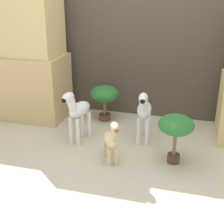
# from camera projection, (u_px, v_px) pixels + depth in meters

# --- Properties ---
(ground_plane) EXTENTS (14.00, 14.00, 0.00)m
(ground_plane) POSITION_uv_depth(u_px,v_px,m) (115.00, 169.00, 2.98)
(ground_plane) COLOR beige
(wall_back) EXTENTS (6.40, 0.08, 2.20)m
(wall_back) POSITION_uv_depth(u_px,v_px,m) (145.00, 32.00, 3.89)
(wall_back) COLOR #473D33
(wall_back) RESTS_ON ground_plane
(rock_pillar_left) EXTENTS (0.89, 0.60, 1.57)m
(rock_pillar_left) POSITION_uv_depth(u_px,v_px,m) (30.00, 61.00, 3.95)
(rock_pillar_left) COLOR tan
(rock_pillar_left) RESTS_ON ground_plane
(zebra_right) EXTENTS (0.18, 0.48, 0.63)m
(zebra_right) POSITION_uv_depth(u_px,v_px,m) (144.00, 110.00, 3.38)
(zebra_right) COLOR white
(zebra_right) RESTS_ON ground_plane
(zebra_left) EXTENTS (0.22, 0.48, 0.63)m
(zebra_left) POSITION_uv_depth(u_px,v_px,m) (77.00, 110.00, 3.38)
(zebra_left) COLOR white
(zebra_left) RESTS_ON ground_plane
(giraffe_figurine) EXTENTS (0.28, 0.40, 0.49)m
(giraffe_figurine) POSITION_uv_depth(u_px,v_px,m) (111.00, 140.00, 3.02)
(giraffe_figurine) COLOR beige
(giraffe_figurine) RESTS_ON ground_plane
(potted_palm_front) EXTENTS (0.37, 0.37, 0.46)m
(potted_palm_front) POSITION_uv_depth(u_px,v_px,m) (105.00, 95.00, 3.96)
(potted_palm_front) COLOR #513323
(potted_palm_front) RESTS_ON ground_plane
(potted_palm_back) EXTENTS (0.35, 0.35, 0.50)m
(potted_palm_back) POSITION_uv_depth(u_px,v_px,m) (176.00, 127.00, 2.96)
(potted_palm_back) COLOR #513323
(potted_palm_back) RESTS_ON ground_plane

